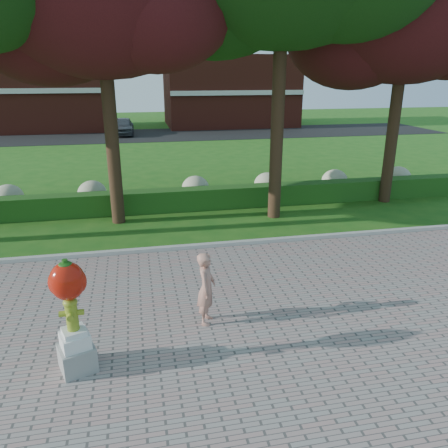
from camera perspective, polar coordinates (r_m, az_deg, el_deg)
The scene contains 12 objects.
ground at distance 10.26m, azimuth -2.93°, elevation -9.74°, with size 100.00×100.00×0.00m, color #1D5916.
walkway at distance 7.08m, azimuth 2.56°, elevation -25.21°, with size 40.00×14.00×0.04m, color gray.
curb at distance 12.92m, azimuth -4.98°, elevation -3.08°, with size 40.00×0.18×0.15m, color #ADADA5.
lawn_hedge at distance 16.58m, azimuth -6.67°, elevation 3.15°, with size 24.00×0.70×0.80m, color #224A15.
hydrangea_row at distance 17.55m, azimuth -5.13°, elevation 4.62°, with size 20.10×1.10×0.99m.
street at distance 37.23m, azimuth -9.69°, elevation 11.38°, with size 50.00×8.00×0.02m, color black.
building_left at distance 43.78m, azimuth -24.02°, elevation 15.80°, with size 14.00×8.00×7.00m, color maroon.
building_right at distance 43.91m, azimuth 0.67°, elevation 17.00°, with size 12.00×8.00×6.40m, color maroon.
tree_far_right at distance 18.35m, azimuth 22.45°, elevation 24.22°, with size 7.88×6.72×10.21m.
hydrant_sculpture at distance 7.88m, azimuth -19.29°, elevation -10.96°, with size 0.73×0.73×2.10m.
woman at distance 8.97m, azimuth -2.31°, elevation -8.38°, with size 0.56×0.37×1.55m, color tan.
parked_car at distance 37.64m, azimuth -13.05°, elevation 12.35°, with size 1.66×4.13×1.41m, color #45484E.
Camera 1 is at (-1.29, -8.88, 4.98)m, focal length 35.00 mm.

